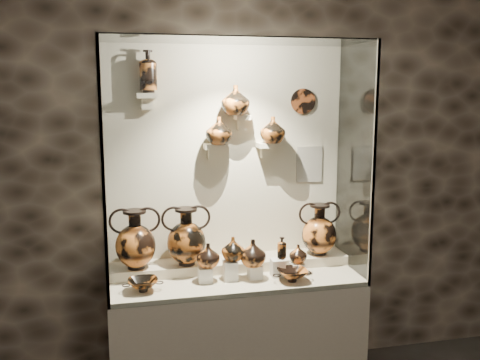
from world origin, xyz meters
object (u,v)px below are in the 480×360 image
amphora_mid (186,236)px  amphora_right (319,229)px  ovoid_vase_b (235,100)px  jug_e (298,254)px  ovoid_vase_a (219,131)px  lekythos_tall (148,69)px  amphora_left (135,239)px  lekythos_small (282,247)px  jug_a (208,255)px  kylix_left (143,284)px  jug_c (253,253)px  kylix_right (292,274)px  jug_b (233,249)px  ovoid_vase_c (273,130)px

amphora_mid → amphora_right: (0.97, 0.01, -0.01)m
ovoid_vase_b → amphora_right: bearing=-8.8°
jug_e → ovoid_vase_a: ovoid_vase_a is taller
lekythos_tall → amphora_right: bearing=-0.2°
amphora_left → lekythos_small: size_ratio=2.37×
jug_a → ovoid_vase_a: (0.12, 0.24, 0.80)m
ovoid_vase_a → kylix_left: bearing=-171.8°
jug_c → ovoid_vase_b: (-0.06, 0.26, 1.01)m
jug_e → kylix_right: size_ratio=0.50×
amphora_mid → lekythos_small: (0.63, -0.17, -0.06)m
amphora_right → kylix_right: amphora_right is taller
jug_b → ovoid_vase_c: bearing=59.0°
jug_a → ovoid_vase_c: size_ratio=0.86×
kylix_left → ovoid_vase_a: size_ratio=1.30×
amphora_right → lekythos_small: 0.39m
lekythos_tall → amphora_mid: bearing=-19.9°
amphora_right → lekythos_tall: 1.65m
amphora_right → jug_a: amphora_right is taller
lekythos_small → amphora_left: bearing=-172.1°
jug_e → lekythos_tall: size_ratio=0.41×
amphora_right → lekythos_tall: size_ratio=1.20×
jug_b → jug_c: jug_b is taller
jug_c → ovoid_vase_c: 0.87m
jug_b → kylix_left: bearing=-147.6°
amphora_left → amphora_mid: (0.34, 0.00, -0.00)m
amphora_left → kylix_left: 0.34m
jug_a → jug_e: bearing=18.8°
amphora_right → kylix_right: 0.48m
amphora_left → ovoid_vase_b: bearing=-9.0°
jug_c → ovoid_vase_b: bearing=115.0°
jug_e → ovoid_vase_a: 1.01m
amphora_right → ovoid_vase_a: 1.03m
jug_e → kylix_left: bearing=164.3°
kylix_left → lekythos_tall: 1.39m
amphora_right → jug_e: size_ratio=2.94×
amphora_left → ovoid_vase_b: size_ratio=2.01×
amphora_mid → amphora_right: 0.97m
jug_a → jug_e: (0.63, 0.01, -0.04)m
kylix_left → ovoid_vase_b: bearing=36.0°
kylix_left → lekythos_tall: size_ratio=0.78×
jug_b → lekythos_tall: (-0.51, 0.26, 1.18)m
jug_a → lekythos_tall: lekythos_tall is taller
ovoid_vase_a → kylix_right: bearing=-63.4°
amphora_left → jug_e: 1.11m
amphora_mid → jug_a: amphora_mid is taller
jug_b → lekythos_small: 0.34m
lekythos_tall → lekythos_small: bearing=-13.7°
jug_c → ovoid_vase_a: bearing=135.6°
lekythos_small → ovoid_vase_b: (-0.27, 0.24, 0.98)m
amphora_left → ovoid_vase_b: ovoid_vase_b is taller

